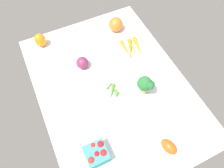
% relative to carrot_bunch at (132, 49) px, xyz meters
% --- Properties ---
extents(tablecloth, '(1.04, 0.76, 0.02)m').
position_rel_carrot_bunch_xyz_m(tablecloth, '(-0.17, 0.21, -0.02)').
color(tablecloth, white).
rests_on(tablecloth, ground).
extents(carrot_bunch, '(0.17, 0.12, 0.03)m').
position_rel_carrot_bunch_xyz_m(carrot_bunch, '(0.00, 0.00, 0.00)').
color(carrot_bunch, orange).
rests_on(carrot_bunch, tablecloth).
extents(broccoli_head, '(0.09, 0.09, 0.12)m').
position_rel_carrot_bunch_xyz_m(broccoli_head, '(-0.28, 0.08, 0.07)').
color(broccoli_head, '#A9D174').
rests_on(broccoli_head, tablecloth).
extents(heirloom_tomato_orange, '(0.09, 0.09, 0.09)m').
position_rel_carrot_bunch_xyz_m(heirloom_tomato_orange, '(0.19, 0.01, 0.03)').
color(heirloom_tomato_orange, orange).
rests_on(heirloom_tomato_orange, tablecloth).
extents(okra_pile, '(0.11, 0.07, 0.02)m').
position_rel_carrot_bunch_xyz_m(okra_pile, '(-0.19, 0.22, -0.00)').
color(okra_pile, '#558534').
rests_on(okra_pile, tablecloth).
extents(berry_basket, '(0.10, 0.10, 0.08)m').
position_rel_carrot_bunch_xyz_m(berry_basket, '(-0.47, 0.43, 0.02)').
color(berry_basket, teal).
rests_on(berry_basket, tablecloth).
extents(roma_tomato, '(0.09, 0.07, 0.05)m').
position_rel_carrot_bunch_xyz_m(roma_tomato, '(-0.57, 0.12, 0.01)').
color(roma_tomato, '#E25319').
rests_on(roma_tomato, tablecloth).
extents(bell_pepper_orange, '(0.07, 0.07, 0.09)m').
position_rel_carrot_bunch_xyz_m(bell_pepper_orange, '(0.27, 0.47, 0.03)').
color(bell_pepper_orange, orange).
rests_on(bell_pepper_orange, tablecloth).
extents(red_onion_near_basket, '(0.07, 0.07, 0.07)m').
position_rel_carrot_bunch_xyz_m(red_onion_near_basket, '(0.01, 0.30, 0.02)').
color(red_onion_near_basket, '#762A51').
rests_on(red_onion_near_basket, tablecloth).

